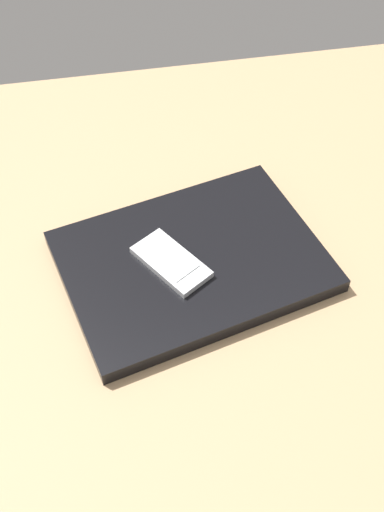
# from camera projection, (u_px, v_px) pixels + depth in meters

# --- Properties ---
(desk_surface) EXTENTS (1.20, 0.80, 0.03)m
(desk_surface) POSITION_uv_depth(u_px,v_px,m) (219.00, 242.00, 0.85)
(desk_surface) COLOR tan
(desk_surface) RESTS_ON ground
(laptop_closed) EXTENTS (0.36, 0.30, 0.02)m
(laptop_closed) POSITION_uv_depth(u_px,v_px,m) (192.00, 261.00, 0.79)
(laptop_closed) COLOR black
(laptop_closed) RESTS_ON desk_surface
(cell_phone_on_laptop) EXTENTS (0.10, 0.11, 0.01)m
(cell_phone_on_laptop) POSITION_uv_depth(u_px,v_px,m) (171.00, 262.00, 0.77)
(cell_phone_on_laptop) COLOR silver
(cell_phone_on_laptop) RESTS_ON laptop_closed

